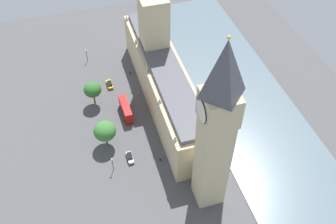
% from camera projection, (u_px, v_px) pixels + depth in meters
% --- Properties ---
extents(ground_plane, '(139.34, 139.34, 0.00)m').
position_uv_depth(ground_plane, '(159.00, 101.00, 136.49)').
color(ground_plane, '#4C4C4F').
extents(river_thames, '(32.83, 125.41, 0.25)m').
position_uv_depth(river_thames, '(234.00, 86.00, 142.18)').
color(river_thames, slate).
rests_on(river_thames, ground).
extents(parliament_building, '(13.02, 69.34, 34.16)m').
position_uv_depth(parliament_building, '(163.00, 77.00, 131.22)').
color(parliament_building, '#CCBA8E').
rests_on(parliament_building, ground).
extents(clock_tower, '(8.32, 8.32, 55.21)m').
position_uv_depth(clock_tower, '(216.00, 130.00, 89.17)').
color(clock_tower, '#CCBA8E').
rests_on(clock_tower, ground).
extents(car_yellow_cab_midblock, '(2.14, 4.85, 1.74)m').
position_uv_depth(car_yellow_cab_midblock, '(110.00, 84.00, 141.56)').
color(car_yellow_cab_midblock, gold).
rests_on(car_yellow_cab_midblock, ground).
extents(double_decker_bus_corner, '(2.91, 10.57, 4.75)m').
position_uv_depth(double_decker_bus_corner, '(126.00, 109.00, 130.14)').
color(double_decker_bus_corner, red).
rests_on(double_decker_bus_corner, ground).
extents(car_silver_far_end, '(1.86, 4.58, 1.74)m').
position_uv_depth(car_silver_far_end, '(130.00, 157.00, 118.06)').
color(car_silver_far_end, '#B7B7BC').
rests_on(car_silver_far_end, ground).
extents(pedestrian_under_trees, '(0.68, 0.67, 1.64)m').
position_uv_depth(pedestrian_under_trees, '(160.00, 159.00, 117.71)').
color(pedestrian_under_trees, black).
rests_on(pedestrian_under_trees, ground).
extents(pedestrian_opposite_hall, '(0.62, 0.54, 1.49)m').
position_uv_depth(pedestrian_opposite_hall, '(130.00, 73.00, 146.52)').
color(pedestrian_opposite_hall, maroon).
rests_on(pedestrian_opposite_hall, ground).
extents(pedestrian_kerbside, '(0.71, 0.64, 1.71)m').
position_uv_depth(pedestrian_kerbside, '(138.00, 93.00, 138.24)').
color(pedestrian_kerbside, gray).
rests_on(pedestrian_kerbside, ground).
extents(plane_tree_by_river_gate, '(7.08, 7.08, 9.36)m').
position_uv_depth(plane_tree_by_river_gate, '(105.00, 131.00, 118.31)').
color(plane_tree_by_river_gate, brown).
rests_on(plane_tree_by_river_gate, ground).
extents(plane_tree_trailing, '(6.10, 6.10, 9.18)m').
position_uv_depth(plane_tree_trailing, '(93.00, 90.00, 131.13)').
color(plane_tree_trailing, brown).
rests_on(plane_tree_trailing, ground).
extents(street_lamp_near_tower, '(0.56, 0.56, 5.60)m').
position_uv_depth(street_lamp_near_tower, '(86.00, 53.00, 149.77)').
color(street_lamp_near_tower, black).
rests_on(street_lamp_near_tower, ground).
extents(street_lamp_leading, '(0.56, 0.56, 5.57)m').
position_uv_depth(street_lamp_leading, '(112.00, 162.00, 113.08)').
color(street_lamp_leading, black).
rests_on(street_lamp_leading, ground).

